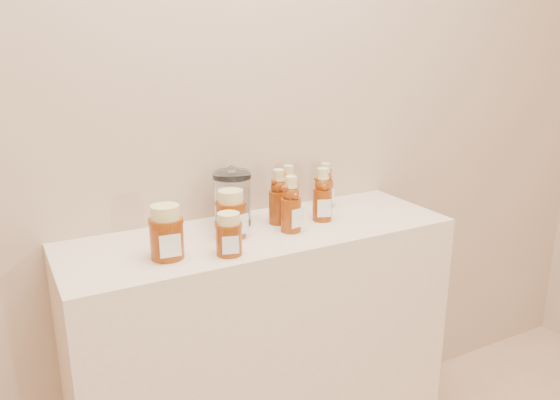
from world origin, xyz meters
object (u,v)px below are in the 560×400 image
display_table (263,360)px  bear_bottle_front_left (291,201)px  honey_jar_left (166,232)px  glass_canister (232,196)px  bear_bottle_back_left (279,193)px

display_table → bear_bottle_front_left: bear_bottle_front_left is taller
honey_jar_left → bear_bottle_front_left: bearing=9.8°
honey_jar_left → glass_canister: bearing=38.4°
bear_bottle_back_left → glass_canister: size_ratio=1.07×
bear_bottle_front_left → bear_bottle_back_left: bearing=77.8°
honey_jar_left → glass_canister: size_ratio=0.79×
display_table → glass_canister: (-0.05, 0.10, 0.54)m
display_table → glass_canister: glass_canister is taller
bear_bottle_front_left → glass_canister: bear_bottle_front_left is taller
glass_canister → bear_bottle_front_left: bearing=-47.6°
bear_bottle_front_left → glass_canister: (-0.13, 0.14, -0.00)m
bear_bottle_front_left → honey_jar_left: (-0.39, -0.03, -0.02)m
bear_bottle_front_left → honey_jar_left: bearing=173.9°
bear_bottle_front_left → display_table: bearing=141.8°
display_table → bear_bottle_front_left: 0.55m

